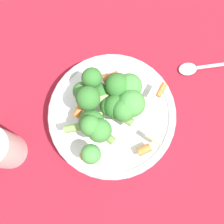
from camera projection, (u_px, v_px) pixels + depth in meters
name	position (u px, v px, depth m)	size (l,w,h in m)	color
ground_plane	(112.00, 119.00, 0.60)	(3.00, 3.00, 0.00)	maroon
bowl	(112.00, 116.00, 0.57)	(0.23, 0.23, 0.05)	silver
pasta_salad	(108.00, 105.00, 0.50)	(0.16, 0.19, 0.09)	#8CB766
cup	(0.00, 149.00, 0.53)	(0.06, 0.06, 0.11)	silver
spoon	(209.00, 66.00, 0.61)	(0.08, 0.18, 0.01)	silver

